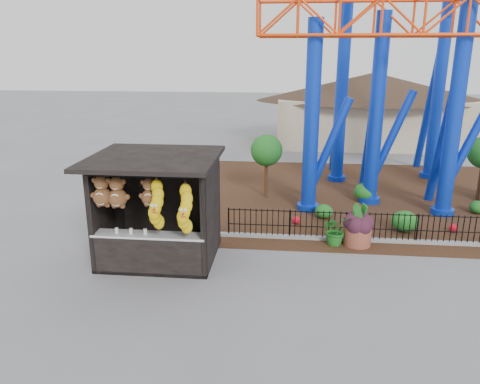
# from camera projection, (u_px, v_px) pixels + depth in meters

# --- Properties ---
(ground) EXTENTS (120.00, 120.00, 0.00)m
(ground) POSITION_uv_depth(u_px,v_px,m) (259.00, 280.00, 12.49)
(ground) COLOR slate
(ground) RESTS_ON ground
(mulch_bed) EXTENTS (18.00, 12.00, 0.02)m
(mulch_bed) POSITION_uv_depth(u_px,v_px,m) (366.00, 196.00, 19.72)
(mulch_bed) COLOR #331E11
(mulch_bed) RESTS_ON ground
(curb) EXTENTS (18.00, 0.18, 0.12)m
(curb) POSITION_uv_depth(u_px,v_px,m) (390.00, 241.00, 14.94)
(curb) COLOR gray
(curb) RESTS_ON ground
(prize_booth) EXTENTS (3.50, 3.40, 3.12)m
(prize_booth) POSITION_uv_depth(u_px,v_px,m) (155.00, 211.00, 13.18)
(prize_booth) COLOR black
(prize_booth) RESTS_ON ground
(picket_fence) EXTENTS (12.20, 0.06, 1.00)m
(picket_fence) POSITION_uv_depth(u_px,v_px,m) (421.00, 229.00, 14.72)
(picket_fence) COLOR black
(picket_fence) RESTS_ON ground
(roller_coaster) EXTENTS (11.00, 6.37, 10.82)m
(roller_coaster) POSITION_uv_depth(u_px,v_px,m) (407.00, 36.00, 17.97)
(roller_coaster) COLOR #0B30C4
(roller_coaster) RESTS_ON ground
(terracotta_planter) EXTENTS (1.08, 1.08, 0.62)m
(terracotta_planter) POSITION_uv_depth(u_px,v_px,m) (357.00, 236.00, 14.69)
(terracotta_planter) COLOR brown
(terracotta_planter) RESTS_ON ground
(planter_foliage) EXTENTS (0.70, 0.70, 0.64)m
(planter_foliage) POSITION_uv_depth(u_px,v_px,m) (359.00, 217.00, 14.50)
(planter_foliage) COLOR #321421
(planter_foliage) RESTS_ON terracotta_planter
(potted_plant) EXTENTS (1.10, 1.03, 0.99)m
(potted_plant) POSITION_uv_depth(u_px,v_px,m) (336.00, 230.00, 14.68)
(potted_plant) COLOR #1E5B1A
(potted_plant) RESTS_ON ground
(landscaping) EXTENTS (8.50, 4.20, 0.75)m
(landscaping) POSITION_uv_depth(u_px,v_px,m) (393.00, 207.00, 17.38)
(landscaping) COLOR #1B5D1B
(landscaping) RESTS_ON mulch_bed
(pavilion) EXTENTS (15.00, 15.00, 4.80)m
(pavilion) POSITION_uv_depth(u_px,v_px,m) (372.00, 97.00, 30.07)
(pavilion) COLOR #BFAD8C
(pavilion) RESTS_ON ground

